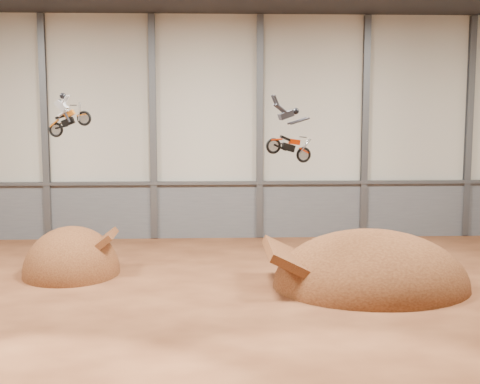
# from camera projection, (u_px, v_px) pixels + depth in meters

# --- Properties ---
(floor) EXTENTS (40.00, 40.00, 0.00)m
(floor) POSITION_uv_depth(u_px,v_px,m) (205.00, 308.00, 27.94)
(floor) COLOR #4D2614
(floor) RESTS_ON ground
(back_wall) EXTENTS (40.00, 0.10, 14.00)m
(back_wall) POSITION_uv_depth(u_px,v_px,m) (207.00, 128.00, 41.90)
(back_wall) COLOR #BCB7A7
(back_wall) RESTS_ON ground
(lower_band_back) EXTENTS (39.80, 0.18, 3.50)m
(lower_band_back) POSITION_uv_depth(u_px,v_px,m) (207.00, 211.00, 42.48)
(lower_band_back) COLOR #56585E
(lower_band_back) RESTS_ON ground
(steel_rail) EXTENTS (39.80, 0.35, 0.20)m
(steel_rail) POSITION_uv_depth(u_px,v_px,m) (207.00, 183.00, 42.10)
(steel_rail) COLOR #47494F
(steel_rail) RESTS_ON lower_band_back
(steel_column_1) EXTENTS (0.40, 0.36, 13.90)m
(steel_column_1) POSITION_uv_depth(u_px,v_px,m) (45.00, 128.00, 41.28)
(steel_column_1) COLOR #47494F
(steel_column_1) RESTS_ON ground
(steel_column_2) EXTENTS (0.40, 0.36, 13.90)m
(steel_column_2) POSITION_uv_depth(u_px,v_px,m) (153.00, 128.00, 41.56)
(steel_column_2) COLOR #47494F
(steel_column_2) RESTS_ON ground
(steel_column_3) EXTENTS (0.40, 0.36, 13.90)m
(steel_column_3) POSITION_uv_depth(u_px,v_px,m) (260.00, 128.00, 41.85)
(steel_column_3) COLOR #47494F
(steel_column_3) RESTS_ON ground
(steel_column_4) EXTENTS (0.40, 0.36, 13.90)m
(steel_column_4) POSITION_uv_depth(u_px,v_px,m) (365.00, 128.00, 42.13)
(steel_column_4) COLOR #47494F
(steel_column_4) RESTS_ON ground
(steel_column_5) EXTENTS (0.40, 0.36, 13.90)m
(steel_column_5) POSITION_uv_depth(u_px,v_px,m) (469.00, 128.00, 42.42)
(steel_column_5) COLOR #47494F
(steel_column_5) RESTS_ON ground
(takeoff_ramp) EXTENTS (4.79, 5.53, 4.79)m
(takeoff_ramp) POSITION_uv_depth(u_px,v_px,m) (72.00, 274.00, 33.57)
(takeoff_ramp) COLOR #432110
(takeoff_ramp) RESTS_ON ground
(landing_ramp) EXTENTS (9.16, 8.10, 5.28)m
(landing_ramp) POSITION_uv_depth(u_px,v_px,m) (370.00, 286.00, 31.27)
(landing_ramp) COLOR #432110
(landing_ramp) RESTS_ON ground
(fmx_rider_a) EXTENTS (2.71, 1.28, 2.50)m
(fmx_rider_a) POSITION_uv_depth(u_px,v_px,m) (72.00, 110.00, 29.61)
(fmx_rider_a) COLOR #CE6815
(fmx_rider_b) EXTENTS (3.54, 1.73, 3.17)m
(fmx_rider_b) POSITION_uv_depth(u_px,v_px,m) (287.00, 130.00, 28.99)
(fmx_rider_b) COLOR #C82A00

